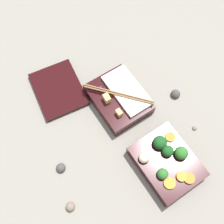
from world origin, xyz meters
name	(u,v)px	position (x,y,z in m)	size (l,w,h in m)	color
ground_plane	(139,134)	(0.00, 0.00, 0.00)	(3.00, 3.00, 0.00)	gray
bento_tray_vegetable	(166,161)	(-0.12, -0.01, 0.03)	(0.19, 0.15, 0.07)	black
bento_tray_rice	(119,98)	(0.13, -0.01, 0.02)	(0.19, 0.16, 0.07)	black
bento_lid	(58,89)	(0.28, 0.14, 0.01)	(0.19, 0.15, 0.02)	black
pebble_0	(61,168)	(0.04, 0.26, 0.01)	(0.03, 0.03, 0.03)	#474442
pebble_1	(175,94)	(0.05, -0.18, 0.01)	(0.03, 0.03, 0.03)	#474442
pebble_2	(70,207)	(-0.07, 0.29, 0.01)	(0.03, 0.03, 0.03)	#7A6B5B
pebble_3	(195,128)	(-0.08, -0.16, 0.00)	(0.02, 0.02, 0.02)	#7A6B5B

